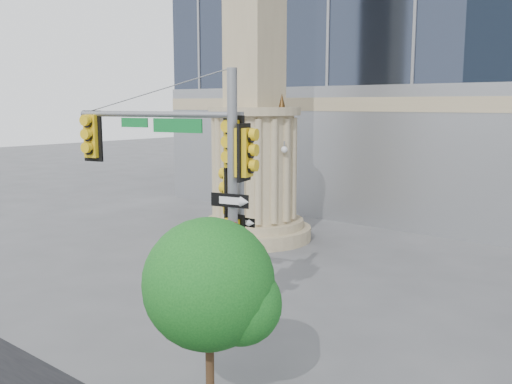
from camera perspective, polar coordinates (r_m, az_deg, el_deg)
The scene contains 5 objects.
ground at distance 12.25m, azimuth -5.98°, elevation -16.52°, with size 120.00×120.00×0.00m, color #545456.
monument at distance 21.76m, azimuth -0.15°, elevation 9.58°, with size 4.40×4.40×16.60m.
main_signal_pole at distance 13.01m, azimuth -6.57°, elevation 2.06°, with size 4.57×1.52×5.99m.
secondary_signal_pole at distance 13.04m, azimuth -2.07°, elevation -1.18°, with size 0.89×0.65×5.05m.
street_tree at distance 9.36m, azimuth -4.48°, elevation -9.71°, with size 2.21×2.16×3.44m.
Camera 1 is at (8.00, -7.66, 5.24)m, focal length 40.00 mm.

